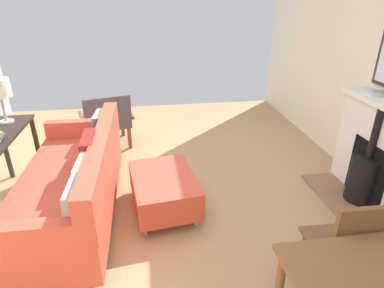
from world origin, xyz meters
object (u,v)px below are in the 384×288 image
object	(u,v)px
sofa	(75,183)
fireplace	(379,160)
armchair_accent	(107,118)
ottoman	(164,189)
mantel_bowl_near	(381,94)
dining_chair_near_fireplace	(349,246)

from	to	relation	value
sofa	fireplace	bearing A→B (deg)	176.47
fireplace	armchair_accent	world-z (taller)	fireplace
fireplace	ottoman	xyz separation A→B (m)	(2.11, -0.17, -0.25)
mantel_bowl_near	ottoman	world-z (taller)	mantel_bowl_near
fireplace	ottoman	distance (m)	2.13
fireplace	ottoman	bearing A→B (deg)	-4.62
armchair_accent	ottoman	bearing A→B (deg)	113.39
ottoman	sofa	bearing A→B (deg)	-0.71
mantel_bowl_near	ottoman	size ratio (longest dim) A/B	0.17
sofa	armchair_accent	bearing A→B (deg)	-95.87
mantel_bowl_near	armchair_accent	xyz separation A→B (m)	(2.81, -1.47, -0.65)
fireplace	dining_chair_near_fireplace	distance (m)	1.48
ottoman	dining_chair_near_fireplace	world-z (taller)	dining_chair_near_fireplace
fireplace	sofa	xyz separation A→B (m)	(2.93, -0.18, -0.12)
fireplace	mantel_bowl_near	xyz separation A→B (m)	(-0.04, -0.24, 0.60)
mantel_bowl_near	sofa	size ratio (longest dim) A/B	0.08
sofa	dining_chair_near_fireplace	bearing A→B (deg)	146.59
dining_chair_near_fireplace	mantel_bowl_near	bearing A→B (deg)	-128.41
sofa	armchair_accent	size ratio (longest dim) A/B	2.49
fireplace	mantel_bowl_near	bearing A→B (deg)	-99.33
mantel_bowl_near	ottoman	distance (m)	2.31
ottoman	armchair_accent	size ratio (longest dim) A/B	1.13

